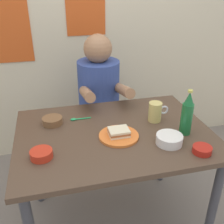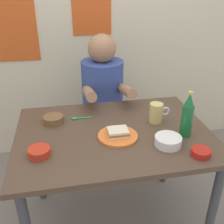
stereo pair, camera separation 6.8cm
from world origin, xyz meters
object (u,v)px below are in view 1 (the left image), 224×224
stool (100,133)px  beer_mug (155,112)px  sandwich (119,132)px  dining_table (114,145)px  person_seated (99,88)px  sambal_bowl_red (202,149)px  plate_orange (119,136)px  beer_bottle (187,114)px

stool → beer_mug: bearing=-67.2°
sandwich → beer_mug: bearing=25.9°
dining_table → stool: dining_table is taller
dining_table → person_seated: person_seated is taller
person_seated → sambal_bowl_red: 0.98m
sambal_bowl_red → plate_orange: bearing=146.8°
person_seated → plate_orange: bearing=-92.2°
person_seated → sambal_bowl_red: (0.34, -0.92, -0.01)m
beer_mug → sambal_bowl_red: 0.38m
person_seated → sambal_bowl_red: person_seated is taller
person_seated → plate_orange: (-0.03, -0.68, -0.02)m
stool → sandwich: bearing=-92.2°
stool → sandwich: sandwich is taller
dining_table → sambal_bowl_red: size_ratio=11.46×
stool → plate_orange: bearing=-92.2°
dining_table → person_seated: bearing=86.6°
sambal_bowl_red → person_seated: bearing=110.3°
dining_table → sandwich: sandwich is taller
sambal_bowl_red → sandwich: bearing=146.8°
plate_orange → stool: bearing=87.8°
stool → beer_mug: beer_mug is taller
dining_table → stool: 0.70m
plate_orange → sambal_bowl_red: bearing=-33.2°
sambal_bowl_red → dining_table: bearing=141.3°
plate_orange → sandwich: (-0.00, 0.00, 0.02)m
dining_table → sandwich: (0.01, -0.06, 0.13)m
plate_orange → sambal_bowl_red: 0.44m
dining_table → plate_orange: size_ratio=5.00×
person_seated → plate_orange: person_seated is taller
dining_table → plate_orange: bearing=-80.4°
sandwich → beer_bottle: 0.38m
sandwich → sambal_bowl_red: size_ratio=1.15×
dining_table → sambal_bowl_red: 0.50m
dining_table → stool: (0.04, 0.63, -0.30)m
beer_bottle → sambal_bowl_red: size_ratio=2.73×
sambal_bowl_red → stool: bearing=110.0°
plate_orange → beer_mug: 0.30m
sandwich → beer_mug: beer_mug is taller
sandwich → beer_mug: (0.26, 0.13, 0.03)m
person_seated → sambal_bowl_red: size_ratio=7.49×
beer_mug → sambal_bowl_red: beer_mug is taller
stool → plate_orange: plate_orange is taller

